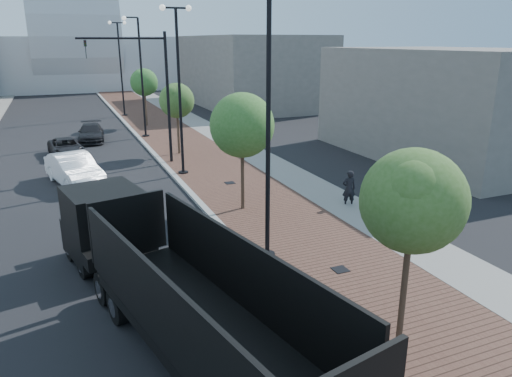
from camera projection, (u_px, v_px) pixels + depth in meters
name	position (u px, v px, depth m)	size (l,w,h in m)	color
sidewalk	(165.00, 123.00, 44.53)	(7.00, 140.00, 0.12)	#4C2D23
concrete_strip	(193.00, 121.00, 45.53)	(2.40, 140.00, 0.13)	slate
curb	(127.00, 125.00, 43.24)	(0.30, 140.00, 0.14)	gray
dump_truck	(142.00, 264.00, 13.68)	(4.96, 13.50, 3.15)	black
white_sedan	(74.00, 169.00, 25.54)	(1.78, 5.10, 1.68)	white
dark_car_mid	(66.00, 147.00, 31.91)	(1.98, 4.29, 1.19)	black
dark_car_far	(91.00, 133.00, 36.65)	(1.84, 4.52, 1.31)	black
pedestrian	(349.00, 189.00, 22.12)	(0.64, 0.42, 1.75)	black
streetlight_1	(265.00, 140.00, 15.74)	(1.44, 0.56, 9.21)	black
streetlight_2	(179.00, 91.00, 26.20)	(1.72, 0.56, 9.28)	black
streetlight_3	(141.00, 83.00, 36.86)	(1.44, 0.56, 9.21)	black
streetlight_4	(121.00, 68.00, 47.32)	(1.72, 0.56, 9.28)	black
traffic_mast	(152.00, 84.00, 28.46)	(5.09, 0.20, 8.00)	black
tree_0	(414.00, 201.00, 11.03)	(2.51, 2.48, 5.18)	#382619
tree_1	(243.00, 125.00, 20.71)	(2.84, 2.84, 5.38)	#382619
tree_2	(177.00, 101.00, 31.35)	(2.37, 2.31, 4.84)	#382619
tree_3	(145.00, 82.00, 41.83)	(2.44, 2.40, 5.16)	#382619
convention_center	(73.00, 49.00, 80.34)	(50.00, 30.00, 50.00)	#B2B7BD
commercial_block_ne	(249.00, 71.00, 56.77)	(12.00, 22.00, 8.00)	#635E59
commercial_block_e	(447.00, 104.00, 31.25)	(10.00, 16.00, 7.00)	#615D57
utility_cover_1	(340.00, 269.00, 15.94)	(0.50, 0.50, 0.02)	black
utility_cover_2	(230.00, 183.00, 25.62)	(0.50, 0.50, 0.02)	black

